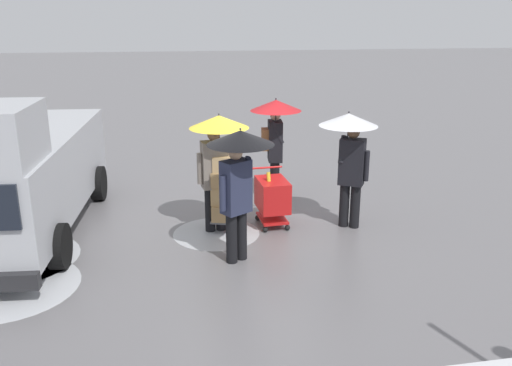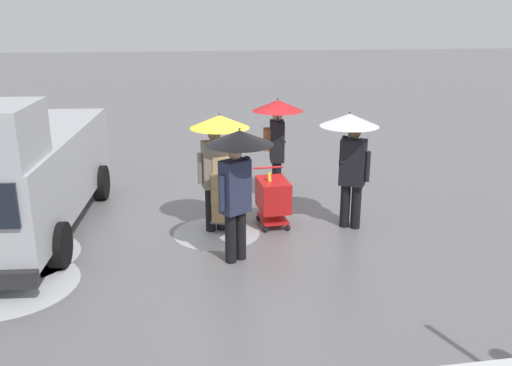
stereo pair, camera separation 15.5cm
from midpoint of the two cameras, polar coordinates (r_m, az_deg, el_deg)
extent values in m
plane|color=slate|center=(10.02, -1.03, -4.97)|extent=(90.00, 90.00, 0.00)
cylinder|color=silver|center=(9.81, -23.39, -7.01)|extent=(2.09, 2.09, 0.01)
cylinder|color=silver|center=(8.90, -24.01, -9.63)|extent=(2.08, 2.08, 0.01)
cylinder|color=#ADAFB5|center=(9.93, -3.65, -5.19)|extent=(1.55, 1.55, 0.01)
cube|color=#B7BABF|center=(10.57, -22.61, 0.94)|extent=(2.26, 5.30, 1.40)
cylinder|color=black|center=(9.06, -19.30, -6.08)|extent=(0.28, 0.73, 0.72)
cylinder|color=black|center=(12.00, -15.45, 0.06)|extent=(0.28, 0.73, 0.72)
cylinder|color=black|center=(12.55, -24.24, -0.13)|extent=(0.28, 0.73, 0.72)
cube|color=red|center=(10.07, 2.23, -1.23)|extent=(0.58, 0.80, 0.56)
cube|color=red|center=(10.22, 2.20, -3.67)|extent=(0.52, 0.72, 0.04)
cylinder|color=red|center=(10.34, 1.70, 1.61)|extent=(0.58, 0.08, 0.04)
sphere|color=black|center=(10.03, 3.77, -4.67)|extent=(0.10, 0.10, 0.10)
sphere|color=black|center=(9.94, 1.45, -4.87)|extent=(0.10, 0.10, 0.10)
sphere|color=black|center=(10.58, 2.89, -3.45)|extent=(0.10, 0.10, 0.10)
sphere|color=black|center=(10.49, 0.69, -3.62)|extent=(0.10, 0.10, 0.10)
cylinder|color=yellow|center=(9.92, 1.93, -0.89)|extent=(0.09, 0.29, 0.69)
cube|color=#515156|center=(10.03, -2.58, -3.64)|extent=(0.63, 0.71, 0.03)
cylinder|color=#515156|center=(10.08, -1.04, -0.20)|extent=(0.04, 0.04, 1.10)
cylinder|color=#515156|center=(10.17, -3.48, -0.07)|extent=(0.04, 0.04, 1.10)
cylinder|color=black|center=(10.30, -0.91, -3.73)|extent=(0.11, 0.21, 0.20)
cylinder|color=black|center=(10.39, -3.52, -3.56)|extent=(0.11, 0.21, 0.20)
cube|color=#A37F51|center=(9.97, -2.59, -2.79)|extent=(0.58, 0.68, 0.29)
cube|color=tan|center=(9.87, -2.62, -1.06)|extent=(0.58, 0.62, 0.35)
cube|color=#A37F51|center=(9.77, -2.64, 0.63)|extent=(0.57, 0.69, 0.26)
cube|color=tan|center=(9.70, -2.67, 2.17)|extent=(0.50, 0.57, 0.28)
cylinder|color=black|center=(9.91, -4.31, -2.74)|extent=(0.18, 0.18, 0.82)
cylinder|color=black|center=(9.95, -3.18, -2.63)|extent=(0.18, 0.18, 0.82)
cube|color=slate|center=(9.67, -3.84, 1.93)|extent=(0.48, 0.35, 0.84)
sphere|color=#8C6647|center=(9.54, -3.91, 5.05)|extent=(0.22, 0.22, 0.22)
cylinder|color=slate|center=(9.63, -5.34, 1.52)|extent=(0.10, 0.10, 0.55)
cylinder|color=slate|center=(9.68, -2.85, 3.30)|extent=(0.15, 0.31, 0.50)
cylinder|color=#333338|center=(9.60, -3.30, 4.16)|extent=(0.02, 0.02, 0.86)
cone|color=yellow|center=(9.52, -3.34, 6.39)|extent=(1.04, 1.04, 0.22)
sphere|color=#333338|center=(9.49, -3.36, 7.16)|extent=(0.04, 0.04, 0.04)
cylinder|color=black|center=(10.19, 10.76, -2.44)|extent=(0.18, 0.18, 0.82)
cylinder|color=black|center=(10.22, 9.66, -2.31)|extent=(0.18, 0.18, 0.82)
cube|color=black|center=(9.95, 10.47, 2.12)|extent=(0.52, 0.45, 0.84)
sphere|color=brown|center=(9.83, 10.64, 5.16)|extent=(0.22, 0.22, 0.22)
cylinder|color=black|center=(9.93, 11.93, 1.69)|extent=(0.10, 0.10, 0.55)
cylinder|color=black|center=(9.91, 9.50, 3.43)|extent=(0.23, 0.31, 0.50)
cylinder|color=#333338|center=(9.88, 10.02, 4.31)|extent=(0.02, 0.02, 0.86)
cone|color=white|center=(9.80, 10.14, 6.47)|extent=(1.04, 1.04, 0.22)
sphere|color=#333338|center=(9.78, 10.18, 7.22)|extent=(0.04, 0.04, 0.04)
cube|color=brown|center=(10.13, 10.70, 2.62)|extent=(0.34, 0.28, 0.44)
cylinder|color=black|center=(8.68, -2.13, -5.73)|extent=(0.18, 0.18, 0.82)
cylinder|color=black|center=(8.80, -1.11, -5.39)|extent=(0.18, 0.18, 0.82)
cube|color=#282D47|center=(8.45, -1.66, -0.38)|extent=(0.52, 0.48, 0.84)
sphere|color=tan|center=(8.30, -1.70, 3.17)|extent=(0.22, 0.22, 0.22)
cylinder|color=#282D47|center=(8.31, -3.05, -1.07)|extent=(0.10, 0.10, 0.55)
cylinder|color=#282D47|center=(8.51, -0.83, 1.31)|extent=(0.25, 0.31, 0.50)
cylinder|color=#333338|center=(8.40, -1.16, 2.23)|extent=(0.02, 0.02, 0.86)
cone|color=black|center=(8.31, -1.18, 4.76)|extent=(1.04, 1.04, 0.22)
sphere|color=#333338|center=(8.28, -1.18, 5.63)|extent=(0.04, 0.04, 0.04)
cylinder|color=black|center=(11.72, 2.49, 0.53)|extent=(0.18, 0.18, 0.82)
cylinder|color=black|center=(11.53, 2.57, 0.24)|extent=(0.18, 0.18, 0.82)
cube|color=black|center=(11.41, 2.59, 4.37)|extent=(0.32, 0.46, 0.84)
sphere|color=beige|center=(11.29, 2.62, 7.04)|extent=(0.22, 0.22, 0.22)
cylinder|color=black|center=(11.67, 2.48, 4.43)|extent=(0.10, 0.10, 0.55)
cylinder|color=black|center=(11.18, 2.78, 5.26)|extent=(0.31, 0.13, 0.50)
cylinder|color=#333338|center=(11.23, 2.65, 6.15)|extent=(0.02, 0.02, 0.86)
cone|color=red|center=(11.16, 2.68, 8.06)|extent=(1.04, 1.04, 0.22)
sphere|color=#333338|center=(11.14, 2.69, 8.72)|extent=(0.04, 0.04, 0.04)
cube|color=brown|center=(11.38, 1.58, 4.56)|extent=(0.19, 0.31, 0.44)
camera|label=1|loc=(0.08, -89.52, 0.15)|focal=38.52mm
camera|label=2|loc=(0.08, 90.48, -0.15)|focal=38.52mm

